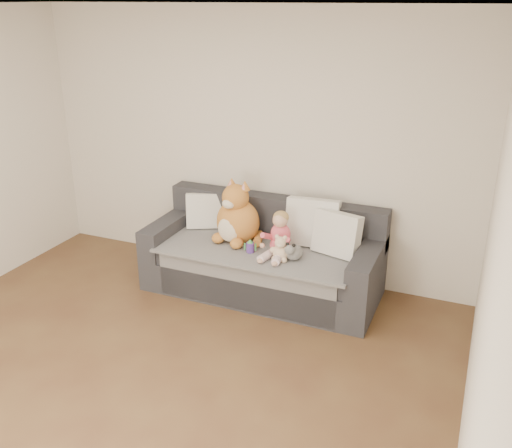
# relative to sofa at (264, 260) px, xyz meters

# --- Properties ---
(room_shell) EXTENTS (5.00, 5.00, 5.00)m
(room_shell) POSITION_rel_sofa_xyz_m (-0.32, -1.64, 0.99)
(room_shell) COLOR brown
(room_shell) RESTS_ON ground
(sofa) EXTENTS (2.20, 0.94, 0.85)m
(sofa) POSITION_rel_sofa_xyz_m (0.00, 0.00, 0.00)
(sofa) COLOR #26272B
(sofa) RESTS_ON ground
(cushion_left) EXTENTS (0.42, 0.32, 0.36)m
(cushion_left) POSITION_rel_sofa_xyz_m (-0.71, 0.18, 0.34)
(cushion_left) COLOR white
(cushion_left) RESTS_ON sofa
(cushion_right_back) EXTENTS (0.50, 0.26, 0.46)m
(cushion_right_back) POSITION_rel_sofa_xyz_m (0.42, 0.18, 0.39)
(cushion_right_back) COLOR white
(cushion_right_back) RESTS_ON sofa
(cushion_right_front) EXTENTS (0.47, 0.30, 0.41)m
(cushion_right_front) POSITION_rel_sofa_xyz_m (0.68, 0.06, 0.36)
(cushion_right_front) COLOR white
(cushion_right_front) RESTS_ON sofa
(toddler) EXTENTS (0.29, 0.41, 0.41)m
(toddler) POSITION_rel_sofa_xyz_m (0.21, -0.14, 0.33)
(toddler) COLOR #E95270
(toddler) RESTS_ON sofa
(plush_cat) EXTENTS (0.49, 0.44, 0.64)m
(plush_cat) POSITION_rel_sofa_xyz_m (-0.27, -0.02, 0.40)
(plush_cat) COLOR #A46624
(plush_cat) RESTS_ON sofa
(teddy_bear) EXTENTS (0.19, 0.14, 0.24)m
(teddy_bear) POSITION_rel_sofa_xyz_m (0.27, -0.26, 0.26)
(teddy_bear) COLOR beige
(teddy_bear) RESTS_ON sofa
(plush_cow) EXTENTS (0.15, 0.23, 0.19)m
(plush_cow) POSITION_rel_sofa_xyz_m (0.37, -0.21, 0.24)
(plush_cow) COLOR white
(plush_cow) RESTS_ON sofa
(sippy_cup) EXTENTS (0.11, 0.09, 0.13)m
(sippy_cup) POSITION_rel_sofa_xyz_m (-0.05, -0.22, 0.23)
(sippy_cup) COLOR #5D3899
(sippy_cup) RESTS_ON sofa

